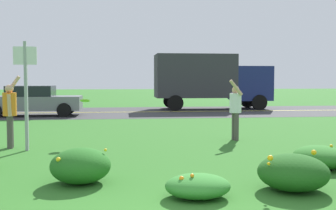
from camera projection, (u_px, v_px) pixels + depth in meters
ground_plane at (136, 135)px, 12.93m from camera, size 120.00×120.00×0.00m
highway_strip at (129, 112)px, 22.02m from camera, size 120.00×7.60×0.01m
highway_center_stripe at (129, 112)px, 22.02m from camera, size 120.00×0.16×0.00m
daylily_clump_mid_right at (293, 172)px, 6.52m from camera, size 1.12×1.10×0.62m
daylily_clump_mid_center at (81, 166)px, 6.97m from camera, size 1.02×1.05×0.60m
daylily_clump_front_right at (320, 157)px, 8.15m from camera, size 1.05×1.15×0.48m
daylily_clump_mid_left at (198, 186)px, 6.12m from camera, size 0.98×0.90×0.39m
sign_post_near_path at (26, 85)px, 10.07m from camera, size 0.56×0.10×2.69m
person_thrower_orange_shirt at (10, 110)px, 10.49m from camera, size 0.41×0.51×1.87m
person_catcher_white_shirt at (235, 108)px, 11.86m from camera, size 0.42×0.51×1.76m
frisbee_lime at (85, 101)px, 11.15m from camera, size 0.26×0.26×0.10m
car_gray_center_left at (33, 101)px, 19.74m from camera, size 4.50×2.00×1.45m
box_truck_navy at (210, 79)px, 24.16m from camera, size 6.70×2.46×3.20m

